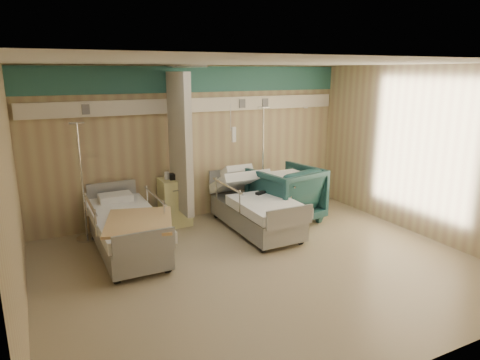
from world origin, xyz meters
name	(u,v)px	position (x,y,z in m)	size (l,w,h in m)	color
ground	(262,266)	(0.00, 0.00, 0.00)	(6.00, 5.00, 0.00)	gray
room_walls	(253,134)	(-0.03, 0.25, 1.86)	(6.04, 5.04, 2.82)	tan
bed_right	(255,213)	(0.60, 1.30, 0.32)	(1.00, 2.16, 0.63)	white
bed_left	(127,234)	(-1.60, 1.30, 0.32)	(1.00, 2.16, 0.63)	white
bedside_cabinet	(175,202)	(-0.55, 2.20, 0.42)	(0.50, 0.48, 0.85)	#EFEA95
visitor_armchair	(286,194)	(1.33, 1.47, 0.51)	(1.09, 1.12, 1.02)	#1B4445
waffle_blanket	(288,165)	(1.33, 1.44, 1.05)	(0.61, 0.54, 0.07)	white
iv_stand_right	(262,191)	(1.20, 2.12, 0.42)	(0.37, 0.37, 2.05)	silver
iv_stand_left	(85,216)	(-2.08, 2.18, 0.40)	(0.34, 0.34, 1.93)	silver
call_remote	(261,193)	(0.72, 1.33, 0.65)	(0.19, 0.08, 0.04)	black
tan_blanket	(139,221)	(-1.51, 0.84, 0.65)	(0.89, 1.13, 0.04)	tan
toiletry_bag	(175,176)	(-0.54, 2.15, 0.90)	(0.20, 0.13, 0.11)	black
white_cup	(167,176)	(-0.67, 2.23, 0.92)	(0.09, 0.09, 0.13)	white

